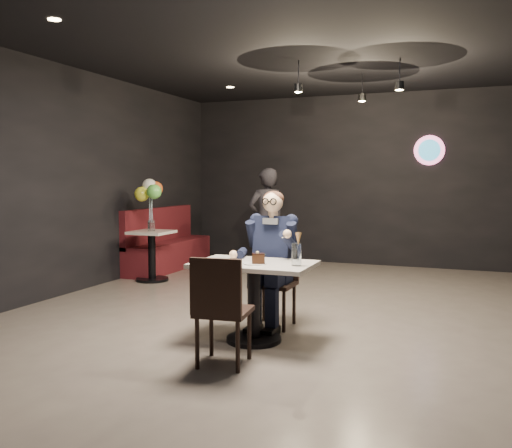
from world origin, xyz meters
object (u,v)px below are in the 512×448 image
at_px(chair_far, 273,282).
at_px(passerby, 267,221).
at_px(chair_near, 224,309).
at_px(seated_man, 274,257).
at_px(booth_bench, 169,239).
at_px(main_table, 254,302).
at_px(side_table, 152,258).
at_px(balloon_vase, 151,226).
at_px(sundae_glass, 296,254).

bearing_deg(chair_far, passerby, 111.46).
bearing_deg(chair_near, chair_far, 83.51).
height_order(chair_far, seated_man, seated_man).
bearing_deg(booth_bench, chair_far, -43.73).
relative_size(booth_bench, passerby, 1.22).
bearing_deg(seated_man, chair_near, -90.00).
distance_m(main_table, chair_near, 0.68).
xyz_separation_m(main_table, seated_man, (0.00, 0.55, 0.34)).
height_order(main_table, chair_near, chair_near).
xyz_separation_m(chair_far, side_table, (-2.53, 1.71, -0.11)).
xyz_separation_m(main_table, passerby, (-1.18, 3.56, 0.47)).
height_order(main_table, seated_man, seated_man).
xyz_separation_m(booth_bench, side_table, (0.30, -1.00, -0.17)).
height_order(side_table, passerby, passerby).
distance_m(booth_bench, side_table, 1.06).
bearing_deg(seated_man, chair_far, 90.00).
height_order(chair_near, balloon_vase, chair_near).
height_order(side_table, balloon_vase, balloon_vase).
bearing_deg(passerby, booth_bench, -33.07).
bearing_deg(booth_bench, chair_near, -54.26).
bearing_deg(booth_bench, side_table, -73.30).
xyz_separation_m(sundae_glass, balloon_vase, (-2.95, 2.29, -0.02)).
relative_size(chair_far, side_table, 1.32).
distance_m(main_table, booth_bench, 4.32).
distance_m(side_table, passerby, 1.94).
bearing_deg(main_table, booth_bench, 130.99).
relative_size(sundae_glass, booth_bench, 0.10).
height_order(chair_near, side_table, chair_near).
height_order(booth_bench, balloon_vase, booth_bench).
bearing_deg(chair_far, main_table, -90.00).
height_order(main_table, side_table, main_table).
bearing_deg(side_table, seated_man, -34.00).
xyz_separation_m(chair_far, passerby, (-1.18, 3.01, 0.39)).
xyz_separation_m(chair_near, booth_bench, (-2.83, 3.93, 0.06)).
bearing_deg(sundae_glass, seated_man, 125.94).
bearing_deg(sundae_glass, main_table, 175.26).
height_order(seated_man, side_table, seated_man).
bearing_deg(sundae_glass, chair_far, 125.94).
distance_m(chair_near, balloon_vase, 3.89).
bearing_deg(passerby, balloon_vase, 0.55).
bearing_deg(chair_near, passerby, 99.12).
height_order(chair_far, sundae_glass, sundae_glass).
bearing_deg(balloon_vase, passerby, 44.14).
bearing_deg(passerby, seated_man, 67.88).
bearing_deg(booth_bench, seated_man, -43.73).
distance_m(side_table, balloon_vase, 0.48).
xyz_separation_m(seated_man, balloon_vase, (-2.53, 1.71, 0.11)).
relative_size(balloon_vase, passerby, 0.09).
distance_m(chair_far, side_table, 3.05).
relative_size(booth_bench, balloon_vase, 12.94).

